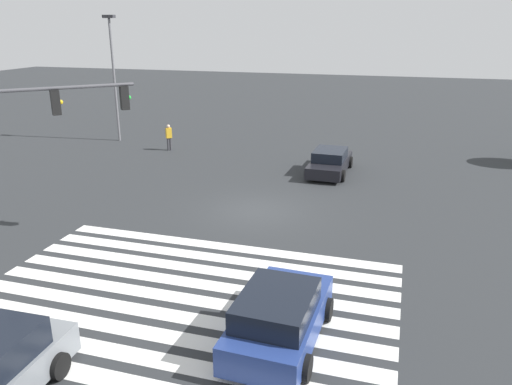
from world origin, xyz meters
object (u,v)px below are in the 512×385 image
Objects in this scene: pedestrian at (169,136)px; street_light_pole_a at (113,68)px; car_1 at (279,317)px; car_2 at (330,162)px.

street_light_pole_a is (-4.67, 1.64, 4.05)m from pedestrian.
car_1 is 21.59m from pedestrian.
car_1 reaches higher than car_2.
pedestrian is 0.20× the size of street_light_pole_a.
car_2 is at bearing -13.98° from street_light_pole_a.
car_2 is at bearing 35.06° from pedestrian.
car_1 is at bearing -49.95° from street_light_pole_a.
car_2 is at bearing 6.10° from car_1.
pedestrian reaches higher than car_2.
car_2 is 2.74× the size of pedestrian.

